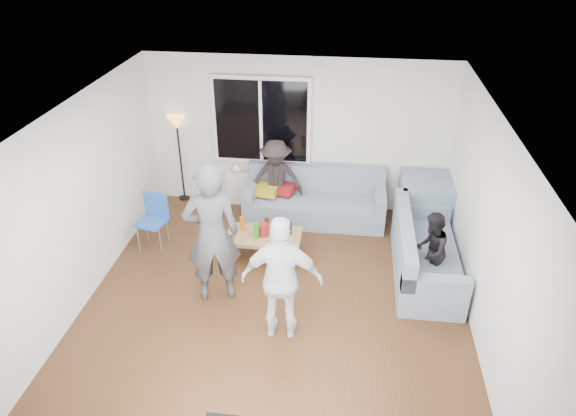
# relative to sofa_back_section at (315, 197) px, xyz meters

# --- Properties ---
(floor) EXTENTS (5.00, 5.50, 0.04)m
(floor) POSITION_rel_sofa_back_section_xyz_m (-0.33, -2.27, -0.45)
(floor) COLOR #56351C
(floor) RESTS_ON ground
(ceiling) EXTENTS (5.00, 5.50, 0.04)m
(ceiling) POSITION_rel_sofa_back_section_xyz_m (-0.33, -2.27, 2.20)
(ceiling) COLOR white
(ceiling) RESTS_ON ground
(wall_back) EXTENTS (5.00, 0.04, 2.60)m
(wall_back) POSITION_rel_sofa_back_section_xyz_m (-0.33, 0.50, 0.88)
(wall_back) COLOR silver
(wall_back) RESTS_ON ground
(wall_front) EXTENTS (5.00, 0.04, 2.60)m
(wall_front) POSITION_rel_sofa_back_section_xyz_m (-0.33, -5.04, 0.88)
(wall_front) COLOR silver
(wall_front) RESTS_ON ground
(wall_left) EXTENTS (0.04, 5.50, 2.60)m
(wall_left) POSITION_rel_sofa_back_section_xyz_m (-2.85, -2.27, 0.88)
(wall_left) COLOR silver
(wall_left) RESTS_ON ground
(wall_right) EXTENTS (0.04, 5.50, 2.60)m
(wall_right) POSITION_rel_sofa_back_section_xyz_m (2.19, -2.27, 0.88)
(wall_right) COLOR silver
(wall_right) RESTS_ON ground
(window_frame) EXTENTS (1.62, 0.06, 1.47)m
(window_frame) POSITION_rel_sofa_back_section_xyz_m (-0.93, 0.42, 1.12)
(window_frame) COLOR white
(window_frame) RESTS_ON wall_back
(window_glass) EXTENTS (1.50, 0.02, 1.35)m
(window_glass) POSITION_rel_sofa_back_section_xyz_m (-0.93, 0.38, 1.12)
(window_glass) COLOR black
(window_glass) RESTS_ON window_frame
(window_mullion) EXTENTS (0.05, 0.03, 1.35)m
(window_mullion) POSITION_rel_sofa_back_section_xyz_m (-0.93, 0.37, 1.12)
(window_mullion) COLOR white
(window_mullion) RESTS_ON window_frame
(radiator) EXTENTS (1.30, 0.12, 0.62)m
(radiator) POSITION_rel_sofa_back_section_xyz_m (-0.93, 0.38, -0.11)
(radiator) COLOR silver
(radiator) RESTS_ON floor
(potted_plant) EXTENTS (0.23, 0.20, 0.38)m
(potted_plant) POSITION_rel_sofa_back_section_xyz_m (-0.78, 0.35, 0.38)
(potted_plant) COLOR #316B2B
(potted_plant) RESTS_ON radiator
(vase) EXTENTS (0.19, 0.19, 0.17)m
(vase) POSITION_rel_sofa_back_section_xyz_m (-1.37, 0.35, 0.28)
(vase) COLOR white
(vase) RESTS_ON radiator
(sofa_back_section) EXTENTS (2.30, 0.85, 0.85)m
(sofa_back_section) POSITION_rel_sofa_back_section_xyz_m (0.00, 0.00, 0.00)
(sofa_back_section) COLOR slate
(sofa_back_section) RESTS_ON floor
(sofa_right_section) EXTENTS (2.00, 0.85, 0.85)m
(sofa_right_section) POSITION_rel_sofa_back_section_xyz_m (1.69, -1.32, 0.00)
(sofa_right_section) COLOR slate
(sofa_right_section) RESTS_ON floor
(sofa_corner) EXTENTS (0.85, 0.85, 0.85)m
(sofa_corner) POSITION_rel_sofa_back_section_xyz_m (1.80, 0.00, 0.00)
(sofa_corner) COLOR slate
(sofa_corner) RESTS_ON floor
(cushion_yellow) EXTENTS (0.42, 0.37, 0.14)m
(cushion_yellow) POSITION_rel_sofa_back_section_xyz_m (-0.81, -0.02, 0.09)
(cushion_yellow) COLOR #B8991A
(cushion_yellow) RESTS_ON sofa_back_section
(cushion_red) EXTENTS (0.43, 0.40, 0.13)m
(cushion_red) POSITION_rel_sofa_back_section_xyz_m (-0.53, 0.06, 0.09)
(cushion_red) COLOR maroon
(cushion_red) RESTS_ON sofa_back_section
(coffee_table) EXTENTS (1.10, 0.60, 0.40)m
(coffee_table) POSITION_rel_sofa_back_section_xyz_m (-0.65, -1.20, -0.22)
(coffee_table) COLOR #9A7A4A
(coffee_table) RESTS_ON floor
(pitcher) EXTENTS (0.17, 0.17, 0.17)m
(pitcher) POSITION_rel_sofa_back_section_xyz_m (-0.66, -1.20, 0.06)
(pitcher) COLOR maroon
(pitcher) RESTS_ON coffee_table
(side_chair) EXTENTS (0.48, 0.48, 0.86)m
(side_chair) POSITION_rel_sofa_back_section_xyz_m (-2.38, -1.13, 0.01)
(side_chair) COLOR #2655A6
(side_chair) RESTS_ON floor
(floor_lamp) EXTENTS (0.32, 0.32, 1.56)m
(floor_lamp) POSITION_rel_sofa_back_section_xyz_m (-2.38, 0.44, 0.36)
(floor_lamp) COLOR #F6AB2E
(floor_lamp) RESTS_ON floor
(player_left) EXTENTS (0.81, 0.65, 1.95)m
(player_left) POSITION_rel_sofa_back_section_xyz_m (-1.14, -2.16, 0.55)
(player_left) COLOR #454449
(player_left) RESTS_ON floor
(player_right) EXTENTS (0.97, 0.43, 1.64)m
(player_right) POSITION_rel_sofa_back_section_xyz_m (-0.16, -2.76, 0.40)
(player_right) COLOR silver
(player_right) RESTS_ON floor
(spectator_right) EXTENTS (0.56, 0.64, 1.12)m
(spectator_right) POSITION_rel_sofa_back_section_xyz_m (1.69, -1.56, 0.14)
(spectator_right) COLOR black
(spectator_right) RESTS_ON floor
(spectator_back) EXTENTS (0.91, 0.54, 1.38)m
(spectator_back) POSITION_rel_sofa_back_section_xyz_m (-0.65, 0.03, 0.26)
(spectator_back) COLOR black
(spectator_back) RESTS_ON floor
(bottle_b) EXTENTS (0.08, 0.08, 0.24)m
(bottle_b) POSITION_rel_sofa_back_section_xyz_m (-0.74, -1.29, 0.10)
(bottle_b) COLOR #1F8D19
(bottle_b) RESTS_ON coffee_table
(bottle_e) EXTENTS (0.07, 0.07, 0.19)m
(bottle_e) POSITION_rel_sofa_back_section_xyz_m (-0.28, -1.13, 0.07)
(bottle_e) COLOR black
(bottle_e) RESTS_ON coffee_table
(bottle_c) EXTENTS (0.07, 0.07, 0.22)m
(bottle_c) POSITION_rel_sofa_back_section_xyz_m (-0.62, -1.09, 0.08)
(bottle_c) COLOR #321A0B
(bottle_c) RESTS_ON coffee_table
(bottle_a) EXTENTS (0.07, 0.07, 0.22)m
(bottle_a) POSITION_rel_sofa_back_section_xyz_m (-0.99, -1.11, 0.08)
(bottle_a) COLOR #D85F0C
(bottle_a) RESTS_ON coffee_table
(bottle_d) EXTENTS (0.07, 0.07, 0.26)m
(bottle_d) POSITION_rel_sofa_back_section_xyz_m (-0.39, -1.33, 0.10)
(bottle_d) COLOR #FF4916
(bottle_d) RESTS_ON coffee_table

